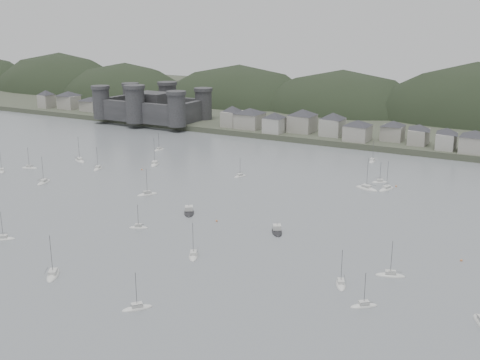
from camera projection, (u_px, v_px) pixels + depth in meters
The scene contains 10 objects.
ground at pixel (95, 272), 145.92m from camera, with size 900.00×900.00×0.00m, color slate.
far_shore_land at pixel (398, 111), 393.45m from camera, with size 900.00×250.00×3.00m, color #383D2D.
forested_ridge at pixel (393, 136), 373.09m from camera, with size 851.55×103.94×102.57m.
castle at pixel (152, 106), 350.58m from camera, with size 66.00×43.00×20.00m.
waterfront_town at pixel (444, 135), 273.87m from camera, with size 451.48×28.46×12.92m.
sailboat_lead at pixel (386, 189), 216.65m from camera, with size 5.32×9.10×11.85m.
moored_fleet at pixel (205, 205), 198.18m from camera, with size 227.49×178.51×13.01m.
motor_launch_near at pixel (277, 231), 173.30m from camera, with size 6.96×8.79×4.01m.
motor_launch_far at pixel (189, 212), 190.46m from camera, with size 7.86×9.42×4.16m.
mooring_buoys at pixel (228, 202), 202.03m from camera, with size 159.34×84.32×0.70m.
Camera 1 is at (97.61, -99.26, 61.66)m, focal length 43.26 mm.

